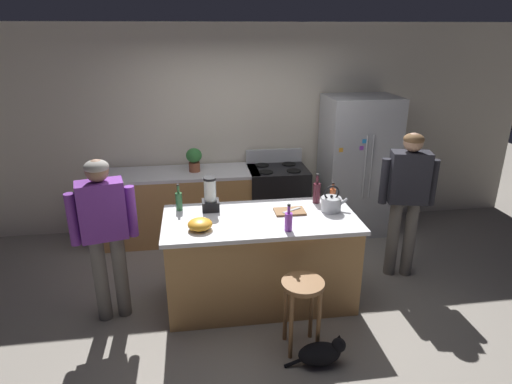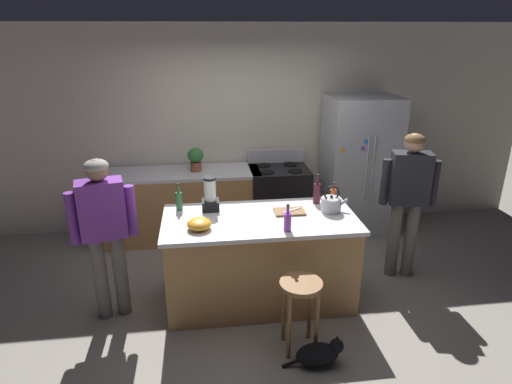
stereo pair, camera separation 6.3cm
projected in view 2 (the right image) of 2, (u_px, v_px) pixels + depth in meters
The scene contains 20 objects.
ground_plane at pixel (260, 298), 4.54m from camera, with size 14.00×14.00×0.00m, color gray.
back_wall at pixel (240, 129), 5.87m from camera, with size 8.00×0.10×2.70m, color beige.
kitchen_island at pixel (260, 259), 4.38m from camera, with size 1.87×0.91×0.92m.
back_counter_run at pixel (183, 205), 5.72m from camera, with size 2.00×0.64×0.92m.
refrigerator at pixel (359, 166), 5.79m from camera, with size 0.90×0.73×1.82m.
stove_range at pixel (279, 200), 5.84m from camera, with size 0.76×0.65×1.10m.
person_by_island_left at pixel (104, 225), 3.95m from camera, with size 0.59×0.31×1.58m.
person_by_sink_right at pixel (408, 193), 4.64m from camera, with size 0.60×0.30×1.63m.
bar_stool at pixel (301, 297), 3.67m from camera, with size 0.36×0.36×0.66m.
cat at pixel (319, 353), 3.61m from camera, with size 0.52×0.18×0.26m.
potted_plant at pixel (196, 158), 5.52m from camera, with size 0.20×0.20×0.30m.
blender_appliance at pixel (210, 196), 4.35m from camera, with size 0.17×0.17×0.34m.
bottle_soda at pixel (288, 221), 3.91m from camera, with size 0.07×0.07×0.26m.
bottle_cooking_sauce at pixel (333, 195), 4.56m from camera, with size 0.06×0.06×0.22m.
bottle_olive_oil at pixel (179, 200), 4.36m from camera, with size 0.07×0.07×0.28m.
bottle_wine at pixel (317, 192), 4.53m from camera, with size 0.08×0.08×0.32m.
mixing_bowl at pixel (199, 224), 3.96m from camera, with size 0.23×0.23×0.10m, color orange.
tea_kettle at pixel (331, 204), 4.33m from camera, with size 0.28×0.20×0.27m.
cutting_board at pixel (289, 212), 4.32m from camera, with size 0.30×0.20×0.02m, color brown.
chef_knife at pixel (291, 210), 4.32m from camera, with size 0.22×0.03×0.01m, color #B7BABF.
Camera 2 is at (-0.53, -3.82, 2.63)m, focal length 30.73 mm.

